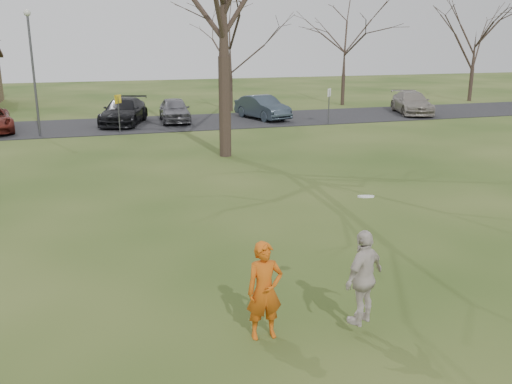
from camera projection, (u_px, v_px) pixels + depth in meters
ground at (324, 336)px, 9.49m from camera, size 120.00×120.00×0.00m
parking_strip at (152, 124)px, 32.49m from camera, size 62.00×6.50×0.04m
player_defender at (265, 291)px, 9.25m from camera, size 0.64×0.43×1.72m
car_3 at (124, 111)px, 32.20m from camera, size 3.51×5.47×1.47m
car_4 at (174, 110)px, 33.08m from camera, size 1.95×4.28×1.42m
car_5 at (262, 107)px, 34.21m from camera, size 2.68×4.59×1.43m
car_7 at (412, 103)px, 36.58m from camera, size 3.31×5.24×1.41m
catching_play at (364, 277)px, 9.29m from camera, size 1.06×0.84×2.30m
lamp_post at (32, 58)px, 27.42m from camera, size 0.34×0.34×6.27m
sign_yellow at (118, 107)px, 28.78m from camera, size 0.35×0.35×2.08m
sign_white at (329, 99)px, 32.17m from camera, size 0.35×0.35×2.08m
small_tree_row at (205, 53)px, 37.33m from camera, size 55.00×5.90×8.50m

